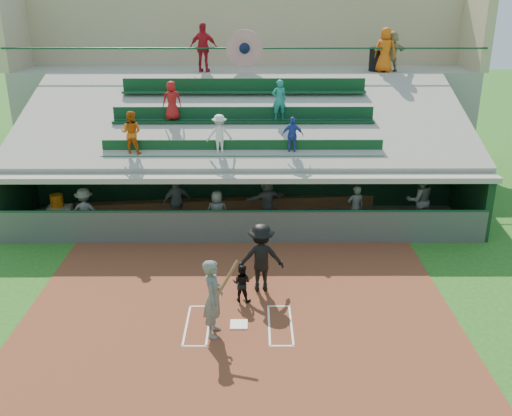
{
  "coord_description": "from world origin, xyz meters",
  "views": [
    {
      "loc": [
        0.38,
        -12.19,
        7.75
      ],
      "look_at": [
        0.44,
        3.5,
        1.8
      ],
      "focal_mm": 40.0,
      "sensor_mm": 36.0,
      "label": 1
    }
  ],
  "objects_px": {
    "catcher": "(242,283)",
    "water_cooler": "(57,201)",
    "white_table": "(61,216)",
    "trash_bin": "(377,59)",
    "batter_at_plate": "(213,298)",
    "home_plate": "(239,324)"
  },
  "relations": [
    {
      "from": "water_cooler",
      "to": "trash_bin",
      "type": "bearing_deg",
      "value": 27.15
    },
    {
      "from": "trash_bin",
      "to": "white_table",
      "type": "bearing_deg",
      "value": -152.6
    },
    {
      "from": "home_plate",
      "to": "white_table",
      "type": "height_order",
      "value": "white_table"
    },
    {
      "from": "white_table",
      "to": "trash_bin",
      "type": "distance_m",
      "value": 14.34
    },
    {
      "from": "trash_bin",
      "to": "catcher",
      "type": "bearing_deg",
      "value": -115.92
    },
    {
      "from": "home_plate",
      "to": "white_table",
      "type": "distance_m",
      "value": 9.09
    },
    {
      "from": "home_plate",
      "to": "batter_at_plate",
      "type": "height_order",
      "value": "batter_at_plate"
    },
    {
      "from": "catcher",
      "to": "water_cooler",
      "type": "relative_size",
      "value": 2.39
    },
    {
      "from": "catcher",
      "to": "white_table",
      "type": "height_order",
      "value": "catcher"
    },
    {
      "from": "trash_bin",
      "to": "home_plate",
      "type": "bearing_deg",
      "value": -113.9
    },
    {
      "from": "home_plate",
      "to": "trash_bin",
      "type": "relative_size",
      "value": 0.44
    },
    {
      "from": "batter_at_plate",
      "to": "white_table",
      "type": "bearing_deg",
      "value": 130.63
    },
    {
      "from": "water_cooler",
      "to": "trash_bin",
      "type": "height_order",
      "value": "trash_bin"
    },
    {
      "from": "batter_at_plate",
      "to": "catcher",
      "type": "distance_m",
      "value": 1.77
    },
    {
      "from": "white_table",
      "to": "water_cooler",
      "type": "bearing_deg",
      "value": 148.21
    },
    {
      "from": "white_table",
      "to": "home_plate",
      "type": "bearing_deg",
      "value": -54.14
    },
    {
      "from": "catcher",
      "to": "water_cooler",
      "type": "distance_m",
      "value": 8.39
    },
    {
      "from": "catcher",
      "to": "white_table",
      "type": "xyz_separation_m",
      "value": [
        -6.47,
        5.22,
        -0.15
      ]
    },
    {
      "from": "batter_at_plate",
      "to": "water_cooler",
      "type": "relative_size",
      "value": 4.48
    },
    {
      "from": "white_table",
      "to": "trash_bin",
      "type": "relative_size",
      "value": 0.82
    },
    {
      "from": "home_plate",
      "to": "trash_bin",
      "type": "bearing_deg",
      "value": 66.1
    },
    {
      "from": "batter_at_plate",
      "to": "catcher",
      "type": "relative_size",
      "value": 1.88
    }
  ]
}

